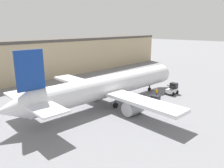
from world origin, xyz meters
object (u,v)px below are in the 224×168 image
baggage_tug (154,102)px  belt_loader_truck (172,89)px  airplane (108,86)px  ground_crew_worker (157,92)px

baggage_tug → belt_loader_truck: bearing=3.0°
airplane → baggage_tug: 8.12m
baggage_tug → belt_loader_truck: 9.28m
ground_crew_worker → baggage_tug: bearing=-41.2°
airplane → baggage_tug: size_ratio=13.35×
airplane → ground_crew_worker: 10.26m
ground_crew_worker → airplane: bearing=-92.5°
baggage_tug → belt_loader_truck: size_ratio=1.11×
belt_loader_truck → baggage_tug: bearing=-171.1°
ground_crew_worker → belt_loader_truck: bearing=92.0°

